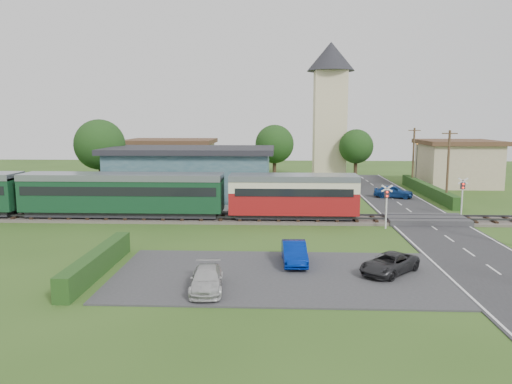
{
  "coord_description": "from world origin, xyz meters",
  "views": [
    {
      "loc": [
        -1.59,
        -36.84,
        8.05
      ],
      "look_at": [
        -3.39,
        4.0,
        2.03
      ],
      "focal_mm": 35.0,
      "sensor_mm": 36.0,
      "label": 1
    }
  ],
  "objects_px": {
    "house_east": "(457,163)",
    "pedestrian_far": "(109,199)",
    "equipment_hut": "(88,192)",
    "church_tower": "(330,101)",
    "train": "(84,193)",
    "crossing_signal_near": "(387,200)",
    "car_park_blue": "(294,253)",
    "car_park_silver": "(207,279)",
    "crossing_signal_far": "(462,191)",
    "house_west": "(171,161)",
    "pedestrian_near": "(240,199)",
    "car_on_road": "(393,191)",
    "car_park_dark": "(389,264)",
    "station_building": "(191,174)"
  },
  "relations": [
    {
      "from": "house_east",
      "to": "pedestrian_far",
      "type": "bearing_deg",
      "value": -151.36
    },
    {
      "from": "equipment_hut",
      "to": "church_tower",
      "type": "bearing_deg",
      "value": 44.75
    },
    {
      "from": "equipment_hut",
      "to": "train",
      "type": "relative_size",
      "value": 0.06
    },
    {
      "from": "equipment_hut",
      "to": "crossing_signal_near",
      "type": "xyz_separation_m",
      "value": [
        24.4,
        -5.61,
        0.39
      ]
    },
    {
      "from": "car_park_blue",
      "to": "car_park_silver",
      "type": "distance_m",
      "value": 6.24
    },
    {
      "from": "church_tower",
      "to": "car_park_blue",
      "type": "distance_m",
      "value": 39.5
    },
    {
      "from": "equipment_hut",
      "to": "crossing_signal_far",
      "type": "bearing_deg",
      "value": -1.46
    },
    {
      "from": "house_west",
      "to": "car_park_silver",
      "type": "bearing_deg",
      "value": -75.63
    },
    {
      "from": "car_park_silver",
      "to": "pedestrian_near",
      "type": "bearing_deg",
      "value": 84.94
    },
    {
      "from": "church_tower",
      "to": "car_park_blue",
      "type": "xyz_separation_m",
      "value": [
        -5.64,
        -37.91,
        -9.54
      ]
    },
    {
      "from": "car_on_road",
      "to": "house_east",
      "type": "bearing_deg",
      "value": -26.88
    },
    {
      "from": "crossing_signal_far",
      "to": "car_park_dark",
      "type": "relative_size",
      "value": 0.88
    },
    {
      "from": "train",
      "to": "pedestrian_far",
      "type": "distance_m",
      "value": 2.86
    },
    {
      "from": "pedestrian_near",
      "to": "house_east",
      "type": "bearing_deg",
      "value": -123.71
    },
    {
      "from": "car_park_blue",
      "to": "pedestrian_near",
      "type": "relative_size",
      "value": 2.29
    },
    {
      "from": "car_park_dark",
      "to": "pedestrian_far",
      "type": "xyz_separation_m",
      "value": [
        -20.12,
        15.9,
        0.65
      ]
    },
    {
      "from": "house_east",
      "to": "pedestrian_near",
      "type": "xyz_separation_m",
      "value": [
        -24.85,
        -18.86,
        -1.55
      ]
    },
    {
      "from": "car_park_blue",
      "to": "pedestrian_near",
      "type": "distance_m",
      "value": 15.64
    },
    {
      "from": "car_park_blue",
      "to": "pedestrian_far",
      "type": "height_order",
      "value": "pedestrian_far"
    },
    {
      "from": "house_east",
      "to": "pedestrian_near",
      "type": "distance_m",
      "value": 31.23
    },
    {
      "from": "crossing_signal_far",
      "to": "pedestrian_near",
      "type": "bearing_deg",
      "value": 177.68
    },
    {
      "from": "pedestrian_far",
      "to": "train",
      "type": "bearing_deg",
      "value": 161.69
    },
    {
      "from": "car_on_road",
      "to": "car_park_silver",
      "type": "xyz_separation_m",
      "value": [
        -15.08,
        -28.49,
        -0.1
      ]
    },
    {
      "from": "train",
      "to": "crossing_signal_near",
      "type": "bearing_deg",
      "value": -5.84
    },
    {
      "from": "crossing_signal_far",
      "to": "pedestrian_far",
      "type": "xyz_separation_m",
      "value": [
        -29.49,
        0.01,
        -0.89
      ]
    },
    {
      "from": "car_on_road",
      "to": "car_park_blue",
      "type": "relative_size",
      "value": 1.05
    },
    {
      "from": "church_tower",
      "to": "pedestrian_far",
      "type": "distance_m",
      "value": 32.77
    },
    {
      "from": "car_park_blue",
      "to": "car_park_silver",
      "type": "bearing_deg",
      "value": -135.27
    },
    {
      "from": "church_tower",
      "to": "equipment_hut",
      "type": "bearing_deg",
      "value": -135.25
    },
    {
      "from": "equipment_hut",
      "to": "car_park_blue",
      "type": "relative_size",
      "value": 0.69
    },
    {
      "from": "pedestrian_near",
      "to": "car_park_blue",
      "type": "bearing_deg",
      "value": 124.69
    },
    {
      "from": "car_park_silver",
      "to": "house_east",
      "type": "bearing_deg",
      "value": 52.17
    },
    {
      "from": "equipment_hut",
      "to": "pedestrian_far",
      "type": "distance_m",
      "value": 2.31
    },
    {
      "from": "house_east",
      "to": "crossing_signal_far",
      "type": "relative_size",
      "value": 2.69
    },
    {
      "from": "equipment_hut",
      "to": "station_building",
      "type": "height_order",
      "value": "station_building"
    },
    {
      "from": "station_building",
      "to": "crossing_signal_far",
      "type": "xyz_separation_m",
      "value": [
        23.6,
        -6.6,
        -0.55
      ]
    },
    {
      "from": "house_east",
      "to": "crossing_signal_far",
      "type": "height_order",
      "value": "house_east"
    },
    {
      "from": "train",
      "to": "church_tower",
      "type": "distance_m",
      "value": 35.08
    },
    {
      "from": "house_west",
      "to": "crossing_signal_near",
      "type": "xyz_separation_m",
      "value": [
        21.4,
        -25.41,
        -0.65
      ]
    },
    {
      "from": "crossing_signal_far",
      "to": "car_on_road",
      "type": "xyz_separation_m",
      "value": [
        -3.4,
        9.59,
        -1.43
      ]
    },
    {
      "from": "crossing_signal_near",
      "to": "house_east",
      "type": "bearing_deg",
      "value": 60.87
    },
    {
      "from": "train",
      "to": "car_park_silver",
      "type": "height_order",
      "value": "train"
    },
    {
      "from": "crossing_signal_near",
      "to": "car_park_blue",
      "type": "bearing_deg",
      "value": -126.53
    },
    {
      "from": "car_park_silver",
      "to": "house_west",
      "type": "bearing_deg",
      "value": 99.41
    },
    {
      "from": "house_east",
      "to": "car_park_silver",
      "type": "xyz_separation_m",
      "value": [
        -24.88,
        -38.5,
        -2.19
      ]
    },
    {
      "from": "church_tower",
      "to": "pedestrian_near",
      "type": "relative_size",
      "value": 10.99
    },
    {
      "from": "car_on_road",
      "to": "house_west",
      "type": "bearing_deg",
      "value": 83.89
    },
    {
      "from": "train",
      "to": "car_park_silver",
      "type": "xyz_separation_m",
      "value": [
        12.25,
        -16.5,
        -1.57
      ]
    },
    {
      "from": "train",
      "to": "house_west",
      "type": "distance_m",
      "value": 23.11
    },
    {
      "from": "car_park_blue",
      "to": "house_east",
      "type": "bearing_deg",
      "value": 56.14
    }
  ]
}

